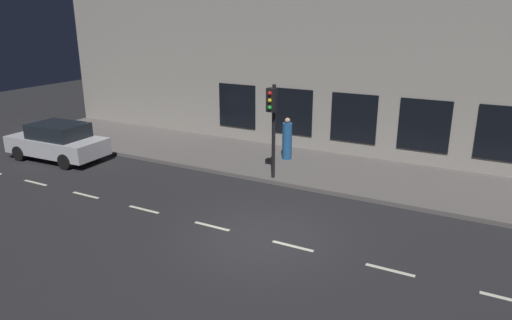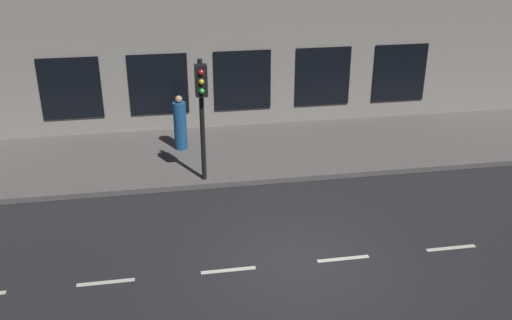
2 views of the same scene
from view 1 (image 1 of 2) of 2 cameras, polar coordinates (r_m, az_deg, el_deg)
The scene contains 7 objects.
ground_plane at distance 13.22m, azimuth 0.48°, elevation -9.52°, with size 60.00×60.00×0.00m, color #232326.
sidewalk at distance 18.52m, azimuth 9.52°, elevation -1.40°, with size 4.50×32.00×0.15m.
building_facade at distance 20.06m, azimuth 12.57°, elevation 12.10°, with size 0.65×32.00×8.52m.
lane_centre_line at distance 12.83m, azimuth 4.50°, elevation -10.43°, with size 0.12×27.20×0.01m.
traffic_light at distance 16.68m, azimuth 2.01°, elevation 5.61°, with size 0.48×0.32×3.46m.
parked_car_0 at distance 21.55m, azimuth -23.06°, elevation 2.10°, with size 2.08×4.38×1.58m.
pedestrian_0 at distance 19.47m, azimuth 3.82°, elevation 2.44°, with size 0.47×0.47×1.75m.
Camera 1 is at (-10.42, -5.47, 6.01)m, focal length 32.75 mm.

